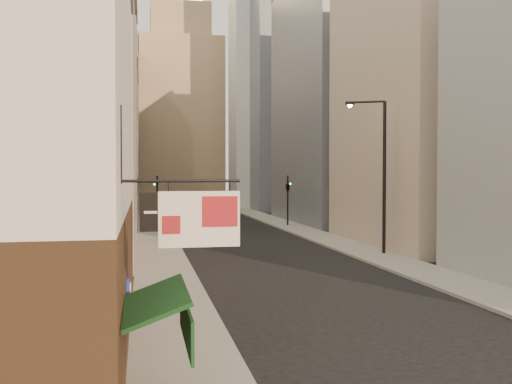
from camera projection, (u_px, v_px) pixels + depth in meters
name	position (u px, v px, depth m)	size (l,w,h in m)	color
sidewalk_left	(152.00, 221.00, 62.24)	(3.00, 140.00, 0.15)	gray
sidewalk_right	(268.00, 219.00, 64.80)	(3.00, 140.00, 0.15)	gray
near_building_left	(20.00, 140.00, 16.11)	(8.30, 23.04, 12.30)	brown
left_bldg_beige	(63.00, 123.00, 32.51)	(8.00, 12.00, 16.00)	gray
left_bldg_grey	(88.00, 117.00, 48.13)	(8.00, 16.00, 20.00)	gray
left_bldg_tan	(103.00, 145.00, 65.82)	(8.00, 18.00, 17.00)	#A18362
left_bldg_wingrid	(112.00, 129.00, 85.32)	(8.00, 20.00, 24.00)	gray
right_bldg_beige	(418.00, 106.00, 41.10)	(8.00, 16.00, 20.00)	gray
right_bldg_wingrid	(329.00, 101.00, 60.61)	(8.00, 20.00, 26.00)	gray
highrise	(308.00, 43.00, 88.87)	(21.00, 23.00, 51.20)	gray
clock_tower	(180.00, 103.00, 99.08)	(14.00, 14.00, 44.90)	#A18362
white_tower	(258.00, 87.00, 87.50)	(8.00, 8.00, 41.50)	silver
streetlamp_mid	(380.00, 167.00, 35.57)	(2.38, 1.20, 9.68)	black
traffic_light_left	(157.00, 190.00, 52.09)	(0.62, 0.58, 5.00)	black
traffic_light_right	(288.00, 187.00, 55.59)	(0.70, 0.70, 5.00)	black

